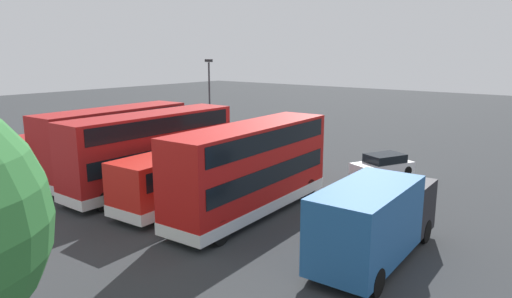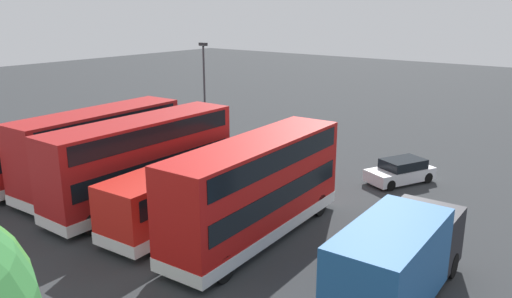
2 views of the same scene
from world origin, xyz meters
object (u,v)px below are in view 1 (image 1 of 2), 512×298
object	(u,v)px
car_hatchback_silver	(172,125)
waste_bin_yellow	(143,137)
bus_double_decker_fourth	(115,141)
lamp_post_tall	(209,93)
bus_double_decker_near_end	(252,167)
car_small_green	(383,165)
bus_single_deck_second	(203,170)
bus_single_deck_fifth	(89,147)
bus_double_decker_third	(152,149)
box_truck_blue	(375,219)

from	to	relation	value
car_hatchback_silver	waste_bin_yellow	bearing A→B (deg)	114.08
bus_double_decker_fourth	lamp_post_tall	size ratio (longest dim) A/B	1.39
car_hatchback_silver	waste_bin_yellow	xyz separation A→B (m)	(-2.50, 5.60, -0.22)
bus_double_decker_near_end	car_small_green	bearing A→B (deg)	-100.99
bus_single_deck_second	bus_double_decker_fourth	bearing A→B (deg)	5.18
bus_single_deck_second	bus_single_deck_fifth	bearing A→B (deg)	2.78
bus_single_deck_second	bus_double_decker_third	size ratio (longest dim) A/B	1.03
bus_double_decker_fourth	bus_double_decker_third	bearing A→B (deg)	-179.59
box_truck_blue	waste_bin_yellow	size ratio (longest dim) A/B	8.00
bus_single_deck_fifth	bus_double_decker_third	bearing A→B (deg)	179.04
bus_double_decker_fourth	lamp_post_tall	distance (m)	13.75
bus_single_deck_second	bus_double_decker_third	world-z (taller)	bus_double_decker_third
box_truck_blue	car_small_green	bearing A→B (deg)	-68.26
bus_double_decker_near_end	bus_double_decker_fourth	xyz separation A→B (m)	(10.99, 0.29, -0.00)
bus_double_decker_third	bus_double_decker_fourth	bearing A→B (deg)	0.41
bus_double_decker_near_end	bus_single_deck_fifth	world-z (taller)	bus_double_decker_near_end
bus_double_decker_third	waste_bin_yellow	bearing A→B (deg)	-35.50
bus_single_deck_second	car_hatchback_silver	size ratio (longest dim) A/B	2.53
waste_bin_yellow	bus_double_decker_third	bearing A→B (deg)	144.50
bus_single_deck_second	lamp_post_tall	size ratio (longest dim) A/B	1.55
bus_double_decker_fourth	bus_single_deck_fifth	world-z (taller)	bus_double_decker_fourth
bus_double_decker_near_end	bus_double_decker_third	xyz separation A→B (m)	(7.32, 0.26, 0.00)
lamp_post_tall	bus_double_decker_third	bearing A→B (deg)	121.23
bus_double_decker_near_end	bus_double_decker_third	size ratio (longest dim) A/B	0.97
waste_bin_yellow	bus_single_deck_fifth	bearing A→B (deg)	121.14
bus_double_decker_fourth	car_hatchback_silver	world-z (taller)	bus_double_decker_fourth
bus_double_decker_third	bus_single_deck_fifth	size ratio (longest dim) A/B	0.92
bus_single_deck_fifth	car_hatchback_silver	bearing A→B (deg)	-61.55
box_truck_blue	waste_bin_yellow	bearing A→B (deg)	-19.72
car_small_green	bus_double_decker_third	bearing A→B (deg)	50.27
car_hatchback_silver	lamp_post_tall	world-z (taller)	lamp_post_tall
bus_double_decker_fourth	box_truck_blue	world-z (taller)	bus_double_decker_fourth
lamp_post_tall	car_small_green	bearing A→B (deg)	174.98
bus_double_decker_third	lamp_post_tall	world-z (taller)	lamp_post_tall
waste_bin_yellow	bus_single_deck_second	bearing A→B (deg)	152.86
car_small_green	bus_double_decker_near_end	bearing A→B (deg)	79.01
bus_double_decker_near_end	bus_double_decker_third	world-z (taller)	same
lamp_post_tall	waste_bin_yellow	world-z (taller)	lamp_post_tall
bus_double_decker_third	lamp_post_tall	xyz separation A→B (m)	(7.84, -12.93, 1.92)
bus_double_decker_fourth	car_hatchback_silver	xyz separation A→B (m)	(10.99, -14.30, -1.75)
box_truck_blue	car_small_green	xyz separation A→B (m)	(4.88, -12.24, -1.01)
bus_double_decker_near_end	bus_single_deck_second	world-z (taller)	bus_double_decker_near_end
bus_double_decker_third	bus_double_decker_fourth	distance (m)	3.68
waste_bin_yellow	box_truck_blue	bearing A→B (deg)	160.28
box_truck_blue	waste_bin_yellow	xyz separation A→B (m)	(26.53, -9.51, -1.23)
bus_double_decker_fourth	waste_bin_yellow	distance (m)	12.32
bus_double_decker_near_end	bus_double_decker_fourth	size ratio (longest dim) A/B	1.04
bus_double_decker_third	bus_double_decker_near_end	bearing A→B (deg)	-177.94
bus_single_deck_second	car_hatchback_silver	bearing A→B (deg)	-36.86
box_truck_blue	car_hatchback_silver	distance (m)	32.74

